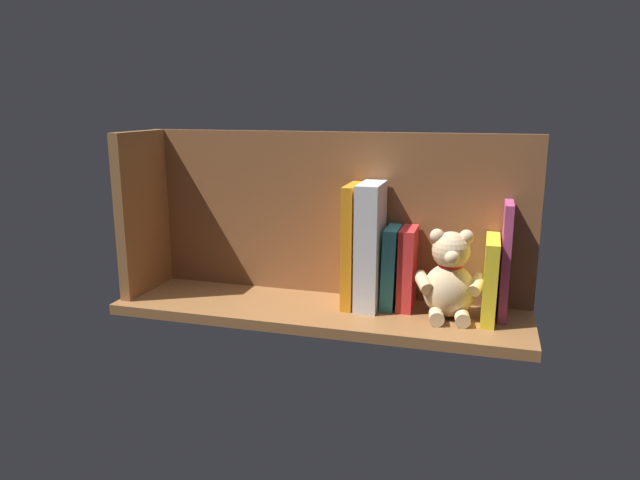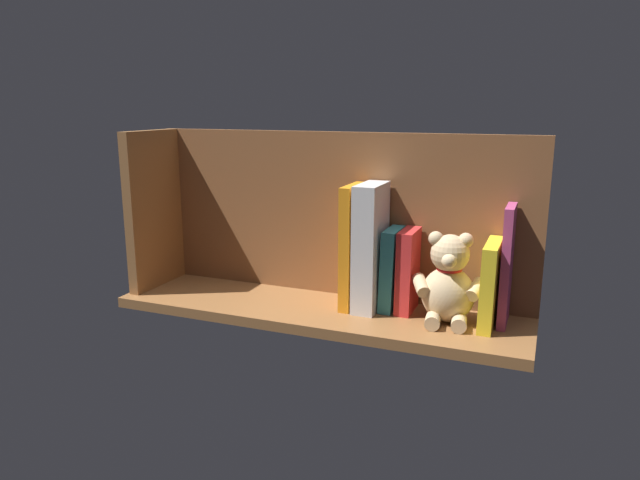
{
  "view_description": "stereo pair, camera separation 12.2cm",
  "coord_description": "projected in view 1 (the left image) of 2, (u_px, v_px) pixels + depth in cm",
  "views": [
    {
      "loc": [
        -32.91,
        114.24,
        42.33
      ],
      "look_at": [
        0.0,
        0.0,
        14.54
      ],
      "focal_mm": 32.7,
      "sensor_mm": 36.0,
      "label": 1
    },
    {
      "loc": [
        -44.44,
        110.27,
        42.33
      ],
      "look_at": [
        0.0,
        0.0,
        14.54
      ],
      "focal_mm": 32.7,
      "sensor_mm": 36.0,
      "label": 2
    }
  ],
  "objects": [
    {
      "name": "book_3",
      "position": [
        391.0,
        267.0,
        1.23
      ],
      "size": [
        3.24,
        9.13,
        17.31
      ],
      "primitive_type": "cube",
      "rotation": [
        0.0,
        -0.03,
        0.0
      ],
      "color": "teal",
      "rests_on": "ground_plane"
    },
    {
      "name": "shelf_side_divider",
      "position": [
        143.0,
        212.0,
        1.33
      ],
      "size": [
        2.4,
        18.21,
        36.53
      ],
      "primitive_type": "cube",
      "color": "brown",
      "rests_on": "ground_plane"
    },
    {
      "name": "dictionary_thick_white",
      "position": [
        370.0,
        246.0,
        1.22
      ],
      "size": [
        4.72,
        11.73,
        26.58
      ],
      "primitive_type": "cube",
      "color": "silver",
      "rests_on": "ground_plane"
    },
    {
      "name": "shelf_back_panel",
      "position": [
        332.0,
        214.0,
        1.3
      ],
      "size": [
        88.1,
        1.5,
        36.53
      ],
      "primitive_type": "cube",
      "color": "brown",
      "rests_on": "ground_plane"
    },
    {
      "name": "book_2",
      "position": [
        407.0,
        268.0,
        1.22
      ],
      "size": [
        3.27,
        9.21,
        17.34
      ],
      "primitive_type": "cube",
      "rotation": [
        0.0,
        -0.01,
        0.0
      ],
      "color": "red",
      "rests_on": "ground_plane"
    },
    {
      "name": "book_0",
      "position": [
        505.0,
        261.0,
        1.16
      ],
      "size": [
        1.68,
        9.48,
        23.63
      ],
      "primitive_type": "cube",
      "color": "#B23F72",
      "rests_on": "ground_plane"
    },
    {
      "name": "teddy_bear",
      "position": [
        450.0,
        279.0,
        1.17
      ],
      "size": [
        14.64,
        12.51,
        18.18
      ],
      "rotation": [
        0.0,
        0.0,
        0.13
      ],
      "color": "#D1B284",
      "rests_on": "ground_plane"
    },
    {
      "name": "ground_plane",
      "position": [
        320.0,
        310.0,
        1.26
      ],
      "size": [
        88.1,
        24.21,
        2.2
      ],
      "primitive_type": "cube",
      "color": "brown"
    },
    {
      "name": "book_4",
      "position": [
        352.0,
        246.0,
        1.24
      ],
      "size": [
        2.31,
        11.39,
        26.11
      ],
      "primitive_type": "cube",
      "color": "orange",
      "rests_on": "ground_plane"
    },
    {
      "name": "book_1",
      "position": [
        490.0,
        279.0,
        1.16
      ],
      "size": [
        2.82,
        13.19,
        16.66
      ],
      "primitive_type": "cube",
      "rotation": [
        0.0,
        -0.01,
        0.0
      ],
      "color": "yellow",
      "rests_on": "ground_plane"
    }
  ]
}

